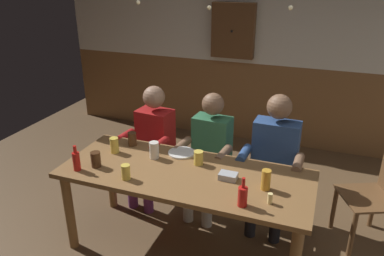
{
  "coord_description": "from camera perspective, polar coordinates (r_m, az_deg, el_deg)",
  "views": [
    {
      "loc": [
        0.99,
        -2.36,
        2.29
      ],
      "look_at": [
        0.0,
        0.26,
        1.09
      ],
      "focal_mm": 35.43,
      "sensor_mm": 36.0,
      "label": 1
    }
  ],
  "objects": [
    {
      "name": "condiment_caddy",
      "position": [
        2.97,
        5.45,
        -7.23
      ],
      "size": [
        0.14,
        0.1,
        0.05
      ],
      "primitive_type": "cube",
      "color": "#B2B7BC",
      "rests_on": "dining_table"
    },
    {
      "name": "pint_glass_2",
      "position": [
        3.15,
        0.99,
        -4.51
      ],
      "size": [
        0.08,
        0.08,
        0.12
      ],
      "primitive_type": "cylinder",
      "color": "#E5C64C",
      "rests_on": "dining_table"
    },
    {
      "name": "pint_glass_5",
      "position": [
        3.21,
        -14.28,
        -4.61
      ],
      "size": [
        0.08,
        0.08,
        0.13
      ],
      "primitive_type": "cylinder",
      "color": "#4C2D19",
      "rests_on": "dining_table"
    },
    {
      "name": "pint_glass_6",
      "position": [
        3.41,
        -11.6,
        -2.56
      ],
      "size": [
        0.08,
        0.08,
        0.14
      ],
      "primitive_type": "cylinder",
      "color": "#E5C64C",
      "rests_on": "dining_table"
    },
    {
      "name": "table_candle",
      "position": [
        2.73,
        11.66,
        -10.36
      ],
      "size": [
        0.04,
        0.04,
        0.08
      ],
      "primitive_type": "cylinder",
      "color": "#F9E08C",
      "rests_on": "dining_table"
    },
    {
      "name": "person_2",
      "position": [
        3.52,
        12.18,
        -4.25
      ],
      "size": [
        0.55,
        0.5,
        1.27
      ],
      "rotation": [
        0.0,
        0.0,
        3.12
      ],
      "color": "#2D4C84",
      "rests_on": "ground_plane"
    },
    {
      "name": "pint_glass_0",
      "position": [
        3.26,
        -5.72,
        -3.33
      ],
      "size": [
        0.08,
        0.08,
        0.15
      ],
      "primitive_type": "cylinder",
      "color": "white",
      "rests_on": "dining_table"
    },
    {
      "name": "pint_glass_4",
      "position": [
        2.86,
        11.07,
        -7.66
      ],
      "size": [
        0.07,
        0.07,
        0.16
      ],
      "primitive_type": "cylinder",
      "color": "gold",
      "rests_on": "dining_table"
    },
    {
      "name": "plate_0",
      "position": [
        3.35,
        -1.59,
        -3.74
      ],
      "size": [
        0.24,
        0.24,
        0.01
      ],
      "primitive_type": "cylinder",
      "color": "white",
      "rests_on": "dining_table"
    },
    {
      "name": "back_wall_wainscot",
      "position": [
        5.37,
        8.93,
        3.98
      ],
      "size": [
        5.48,
        0.12,
        1.1
      ],
      "primitive_type": "cube",
      "color": "brown",
      "rests_on": "ground_plane"
    },
    {
      "name": "pint_glass_3",
      "position": [
        2.99,
        -9.94,
        -6.54
      ],
      "size": [
        0.07,
        0.07,
        0.12
      ],
      "primitive_type": "cylinder",
      "color": "#E5C64C",
      "rests_on": "dining_table"
    },
    {
      "name": "bottle_1",
      "position": [
        2.65,
        7.63,
        -10.08
      ],
      "size": [
        0.07,
        0.07,
        0.22
      ],
      "color": "red",
      "rests_on": "dining_table"
    },
    {
      "name": "person_1",
      "position": [
        3.64,
        2.56,
        -3.33
      ],
      "size": [
        0.52,
        0.52,
        1.21
      ],
      "rotation": [
        0.0,
        0.0,
        3.06
      ],
      "color": "#33724C",
      "rests_on": "ground_plane"
    },
    {
      "name": "dining_table",
      "position": [
        3.12,
        -1.02,
        -8.28
      ],
      "size": [
        2.03,
        0.82,
        0.76
      ],
      "color": "brown",
      "rests_on": "ground_plane"
    },
    {
      "name": "pint_glass_1",
      "position": [
        3.52,
        -8.97,
        -1.64
      ],
      "size": [
        0.08,
        0.08,
        0.13
      ],
      "primitive_type": "cylinder",
      "color": "#4C2D19",
      "rests_on": "dining_table"
    },
    {
      "name": "ground_plane",
      "position": [
        3.43,
        -1.64,
        -18.64
      ],
      "size": [
        6.58,
        6.58,
        0.0
      ],
      "primitive_type": "plane",
      "color": "brown"
    },
    {
      "name": "wall_dart_cabinet",
      "position": [
        5.07,
        6.22,
        14.37
      ],
      "size": [
        0.56,
        0.15,
        0.7
      ],
      "color": "brown"
    },
    {
      "name": "bottle_0",
      "position": [
        3.19,
        -17.01,
        -4.7
      ],
      "size": [
        0.06,
        0.06,
        0.22
      ],
      "color": "red",
      "rests_on": "dining_table"
    },
    {
      "name": "person_0",
      "position": [
        3.86,
        -6.05,
        -1.73
      ],
      "size": [
        0.51,
        0.56,
        1.22
      ],
      "rotation": [
        0.0,
        0.0,
        3.03
      ],
      "color": "#AD1919",
      "rests_on": "ground_plane"
    },
    {
      "name": "back_wall_upper",
      "position": [
        5.11,
        9.77,
        16.58
      ],
      "size": [
        5.48,
        0.12,
        1.26
      ],
      "primitive_type": "cube",
      "color": "beige"
    },
    {
      "name": "chair_empty_near_right",
      "position": [
        3.68,
        26.17,
        -8.99
      ],
      "size": [
        0.58,
        0.58,
        0.88
      ],
      "rotation": [
        0.0,
        0.0,
        -4.28
      ],
      "color": "brown",
      "rests_on": "ground_plane"
    }
  ]
}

